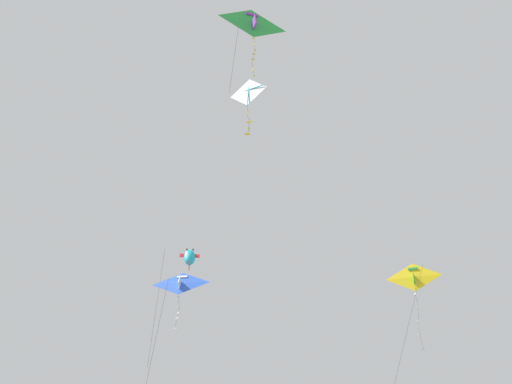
% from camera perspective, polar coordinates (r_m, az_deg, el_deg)
% --- Properties ---
extents(kite_delta_mid_left, '(2.47, 3.08, 8.56)m').
position_cam_1_polar(kite_delta_mid_left, '(39.96, 10.74, -5.85)').
color(kite_delta_mid_left, yellow).
extents(kite_delta_highest, '(2.17, 2.14, 5.50)m').
position_cam_1_polar(kite_delta_highest, '(38.31, -5.20, -6.28)').
color(kite_delta_highest, blue).
extents(kite_diamond_upper_right, '(0.41, 1.36, 2.70)m').
position_cam_1_polar(kite_diamond_upper_right, '(28.73, -0.51, 6.78)').
color(kite_diamond_upper_right, white).
extents(kite_delta_far_centre, '(2.44, 2.16, 4.83)m').
position_cam_1_polar(kite_delta_far_centre, '(41.59, -0.23, 11.49)').
color(kite_delta_far_centre, green).
extents(kite_fish_near_left, '(3.12, 2.57, 6.56)m').
position_cam_1_polar(kite_fish_near_left, '(44.84, -4.57, -4.49)').
color(kite_fish_near_left, '#1EB2C6').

